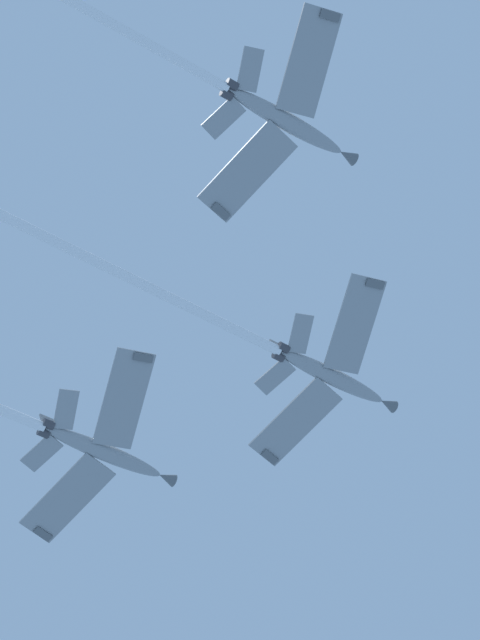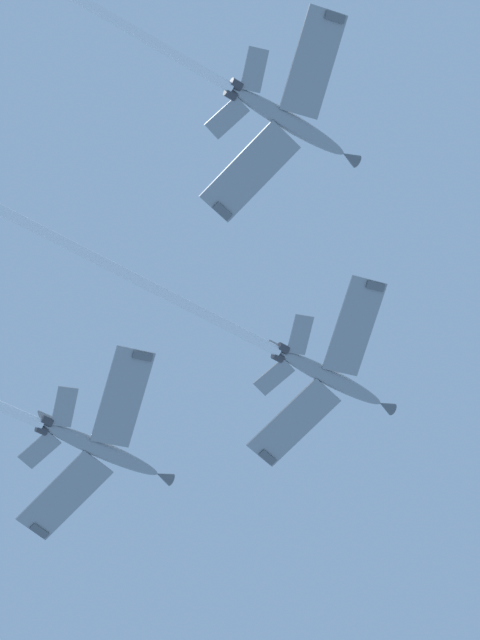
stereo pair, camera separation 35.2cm
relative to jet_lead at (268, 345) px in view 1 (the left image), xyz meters
name	(u,v)px [view 1 (the left image)]	position (x,y,z in m)	size (l,w,h in m)	color
jet_lead	(268,345)	(0.00, 0.00, 0.00)	(29.27, 33.59, 15.29)	gray
jet_left_wing	(19,417)	(-2.44, -22.22, -4.57)	(31.44, 36.87, 16.20)	gray
jet_right_wing	(221,85)	(23.31, -0.98, -4.05)	(28.49, 33.33, 15.34)	gray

